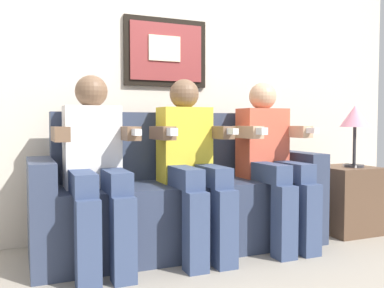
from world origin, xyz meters
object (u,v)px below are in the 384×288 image
Objects in this scene: person_on_left at (96,163)px; table_lamp at (355,119)px; person_in_middle at (191,159)px; person_on_right at (272,156)px; couch at (182,201)px; spare_remote_on_table at (351,166)px; side_table_right at (346,199)px.

person_on_left reaches higher than table_lamp.
person_on_left is 1.93m from table_lamp.
person_on_right is at bearing 0.00° from person_in_middle.
couch is 0.68m from person_on_right.
table_lamp is (1.32, -0.15, 0.55)m from couch.
person_on_left reaches higher than couch.
couch reaches higher than spare_remote_on_table.
couch is 0.34m from person_in_middle.
person_on_left is (-0.59, -0.17, 0.29)m from couch.
table_lamp reaches higher than spare_remote_on_table.
side_table_right is at bearing 116.65° from table_lamp.
person_in_middle and person_on_right have the same top height.
side_table_right is at bearing 86.47° from spare_remote_on_table.
spare_remote_on_table is at bearing -6.63° from couch.
person_in_middle is 0.59m from person_on_right.
person_in_middle is 1.30m from spare_remote_on_table.
side_table_right is (1.30, 0.06, -0.36)m from person_in_middle.
table_lamp is at bearing -6.66° from couch.
person_on_right is at bearing -178.98° from table_lamp.
couch reaches higher than side_table_right.
person_on_right is 8.54× the size of spare_remote_on_table.
person_on_right is at bearing -175.04° from side_table_right.
person_on_right is 0.78m from table_lamp.
couch is 1.30m from side_table_right.
person_on_right reaches higher than table_lamp.
person_on_left reaches higher than side_table_right.
person_in_middle is at bearing -90.02° from couch.
couch is 1.44m from table_lamp.
table_lamp is at bearing -8.09° from spare_remote_on_table.
person_on_left is 8.54× the size of spare_remote_on_table.
couch is 1.71× the size of person_on_left.
couch is 0.68m from person_on_left.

